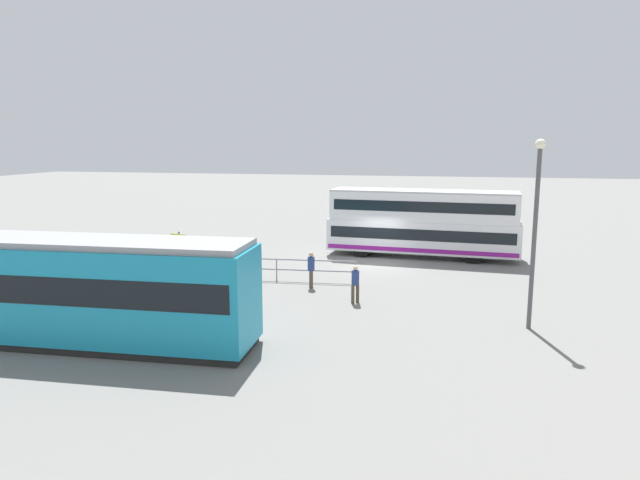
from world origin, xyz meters
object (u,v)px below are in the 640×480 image
object	(u,v)px
pedestrian_near_railing	(311,267)
street_lamp	(535,220)
double_decker_bus	(422,223)
tram_yellow	(70,289)
info_sign	(179,246)
pedestrian_crossing	(355,282)

from	to	relation	value
pedestrian_near_railing	street_lamp	distance (m)	10.31
pedestrian_near_railing	double_decker_bus	bearing A→B (deg)	-119.28
pedestrian_near_railing	tram_yellow	bearing A→B (deg)	54.83
info_sign	street_lamp	size ratio (longest dim) A/B	0.34
double_decker_bus	info_sign	distance (m)	13.88
pedestrian_crossing	street_lamp	distance (m)	7.58
tram_yellow	double_decker_bus	bearing A→B (deg)	-122.39
pedestrian_crossing	street_lamp	bearing A→B (deg)	164.07
pedestrian_crossing	info_sign	size ratio (longest dim) A/B	0.70
double_decker_bus	info_sign	world-z (taller)	double_decker_bus
double_decker_bus	pedestrian_crossing	size ratio (longest dim) A/B	6.90
pedestrian_crossing	street_lamp	size ratio (longest dim) A/B	0.24
pedestrian_near_railing	pedestrian_crossing	size ratio (longest dim) A/B	1.05
double_decker_bus	pedestrian_near_railing	world-z (taller)	double_decker_bus
tram_yellow	pedestrian_near_railing	world-z (taller)	tram_yellow
pedestrian_crossing	street_lamp	xyz separation A→B (m)	(-6.67, 1.90, 3.05)
pedestrian_near_railing	info_sign	world-z (taller)	info_sign
tram_yellow	pedestrian_crossing	distance (m)	10.92
pedestrian_crossing	street_lamp	world-z (taller)	street_lamp
pedestrian_crossing	double_decker_bus	bearing A→B (deg)	-102.52
double_decker_bus	info_sign	size ratio (longest dim) A/B	4.86
double_decker_bus	pedestrian_crossing	bearing A→B (deg)	77.48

